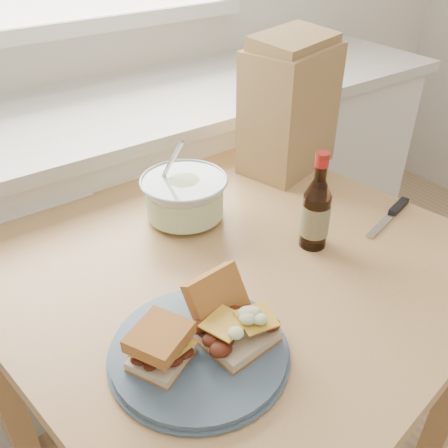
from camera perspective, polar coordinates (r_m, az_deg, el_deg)
cabinet_run at (r=1.88m, az=-10.61°, el=-0.01°), size 2.50×0.64×0.94m
dining_table at (r=1.20m, az=0.50°, el=-8.24°), size 1.14×1.14×0.83m
plate at (r=0.90m, az=-2.89°, el=-14.35°), size 0.31×0.31×0.02m
sandwich_left at (r=0.85m, az=-7.29°, el=-13.65°), size 0.12×0.12×0.07m
sandwich_right at (r=0.89m, az=0.76°, el=-10.75°), size 0.13×0.17×0.10m
coleslaw_bowl at (r=1.22m, az=-4.52°, el=2.90°), size 0.21×0.21×0.21m
beer_bottle at (r=1.12m, az=10.45°, el=1.34°), size 0.06×0.06×0.23m
knife at (r=1.33m, az=18.89°, el=1.42°), size 0.21×0.07×0.01m
paper_bag at (r=1.43m, az=7.48°, el=12.80°), size 0.30×0.23×0.34m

